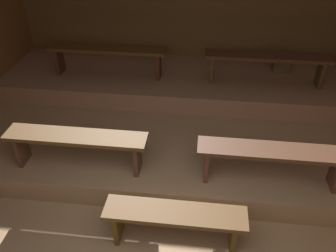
{
  "coord_description": "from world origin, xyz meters",
  "views": [
    {
      "loc": [
        0.33,
        -1.27,
        3.21
      ],
      "look_at": [
        -0.13,
        2.58,
        0.5
      ],
      "focal_mm": 36.87,
      "sensor_mm": 36.0,
      "label": 1
    }
  ],
  "objects_px": {
    "bench_floor_center": "(175,218)",
    "wooden_crate_middle": "(281,63)",
    "bench_lower_right": "(272,156)",
    "bench_lower_left": "(76,141)",
    "bench_middle_right": "(267,60)",
    "bench_middle_left": "(107,53)"
  },
  "relations": [
    {
      "from": "bench_floor_center",
      "to": "wooden_crate_middle",
      "type": "bearing_deg",
      "value": 65.51
    },
    {
      "from": "bench_floor_center",
      "to": "bench_lower_right",
      "type": "height_order",
      "value": "bench_lower_right"
    },
    {
      "from": "bench_lower_left",
      "to": "wooden_crate_middle",
      "type": "distance_m",
      "value": 3.71
    },
    {
      "from": "bench_middle_right",
      "to": "bench_lower_right",
      "type": "bearing_deg",
      "value": -93.24
    },
    {
      "from": "bench_lower_right",
      "to": "bench_middle_left",
      "type": "height_order",
      "value": "bench_middle_left"
    },
    {
      "from": "bench_lower_right",
      "to": "bench_middle_right",
      "type": "bearing_deg",
      "value": 86.76
    },
    {
      "from": "bench_lower_right",
      "to": "bench_middle_right",
      "type": "relative_size",
      "value": 0.89
    },
    {
      "from": "bench_lower_right",
      "to": "wooden_crate_middle",
      "type": "distance_m",
      "value": 2.53
    },
    {
      "from": "bench_middle_right",
      "to": "wooden_crate_middle",
      "type": "bearing_deg",
      "value": 57.24
    },
    {
      "from": "bench_middle_right",
      "to": "bench_middle_left",
      "type": "bearing_deg",
      "value": 180.0
    },
    {
      "from": "bench_floor_center",
      "to": "bench_middle_right",
      "type": "bearing_deg",
      "value": 67.24
    },
    {
      "from": "bench_floor_center",
      "to": "wooden_crate_middle",
      "type": "distance_m",
      "value": 3.59
    },
    {
      "from": "wooden_crate_middle",
      "to": "bench_lower_right",
      "type": "bearing_deg",
      "value": -100.21
    },
    {
      "from": "bench_middle_left",
      "to": "wooden_crate_middle",
      "type": "distance_m",
      "value": 2.92
    },
    {
      "from": "bench_floor_center",
      "to": "bench_middle_left",
      "type": "relative_size",
      "value": 0.77
    },
    {
      "from": "bench_floor_center",
      "to": "bench_lower_right",
      "type": "distance_m",
      "value": 1.32
    },
    {
      "from": "bench_middle_right",
      "to": "bench_lower_left",
      "type": "bearing_deg",
      "value": -140.92
    },
    {
      "from": "bench_middle_left",
      "to": "wooden_crate_middle",
      "type": "bearing_deg",
      "value": 10.34
    },
    {
      "from": "bench_floor_center",
      "to": "bench_middle_left",
      "type": "height_order",
      "value": "bench_middle_left"
    },
    {
      "from": "bench_lower_left",
      "to": "bench_middle_right",
      "type": "bearing_deg",
      "value": 39.08
    },
    {
      "from": "bench_lower_left",
      "to": "bench_floor_center",
      "type": "bearing_deg",
      "value": -31.12
    },
    {
      "from": "bench_lower_left",
      "to": "bench_middle_right",
      "type": "relative_size",
      "value": 0.89
    }
  ]
}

